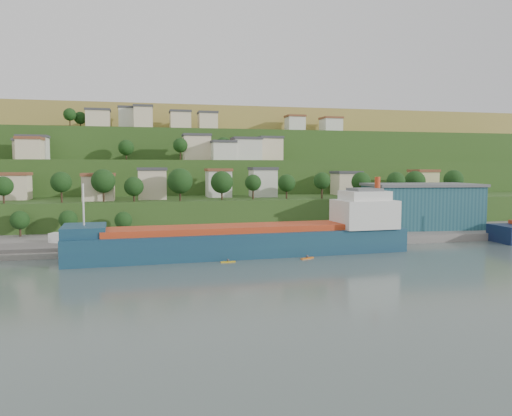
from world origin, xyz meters
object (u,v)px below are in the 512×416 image
object	(u,v)px
caravan	(64,239)
kayak_orange	(307,258)
warehouse	(421,205)
cargo_ship_near	(254,241)

from	to	relation	value
caravan	kayak_orange	distance (m)	56.65
warehouse	caravan	size ratio (longest dim) A/B	5.10
cargo_ship_near	caravan	size ratio (longest dim) A/B	11.77
cargo_ship_near	warehouse	world-z (taller)	cargo_ship_near
cargo_ship_near	caravan	bearing A→B (deg)	157.91
warehouse	caravan	bearing A→B (deg)	-169.47
warehouse	caravan	xyz separation A→B (m)	(-97.07, -7.51, -5.73)
kayak_orange	caravan	bearing A→B (deg)	132.76
warehouse	kayak_orange	size ratio (longest dim) A/B	9.99
caravan	kayak_orange	bearing A→B (deg)	-1.39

